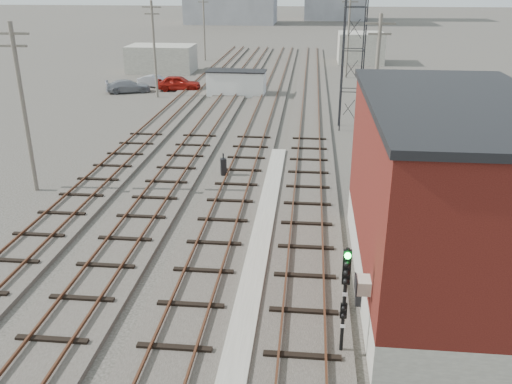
# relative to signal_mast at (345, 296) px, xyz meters

# --- Properties ---
(ground) EXTENTS (320.00, 320.00, 0.00)m
(ground) POSITION_rel_signal_mast_xyz_m (-3.70, 52.56, -2.17)
(ground) COLOR #282621
(ground) RESTS_ON ground
(track_right) EXTENTS (3.20, 90.00, 0.39)m
(track_right) POSITION_rel_signal_mast_xyz_m (-1.20, 31.56, -2.07)
(track_right) COLOR #332D28
(track_right) RESTS_ON ground
(track_mid_right) EXTENTS (3.20, 90.00, 0.39)m
(track_mid_right) POSITION_rel_signal_mast_xyz_m (-5.20, 31.56, -2.07)
(track_mid_right) COLOR #332D28
(track_mid_right) RESTS_ON ground
(track_mid_left) EXTENTS (3.20, 90.00, 0.39)m
(track_mid_left) POSITION_rel_signal_mast_xyz_m (-9.20, 31.56, -2.07)
(track_mid_left) COLOR #332D28
(track_mid_left) RESTS_ON ground
(track_left) EXTENTS (3.20, 90.00, 0.39)m
(track_left) POSITION_rel_signal_mast_xyz_m (-13.20, 31.56, -2.07)
(track_left) COLOR #332D28
(track_left) RESTS_ON ground
(platform_curb) EXTENTS (0.90, 28.00, 0.26)m
(platform_curb) POSITION_rel_signal_mast_xyz_m (-3.20, 6.56, -2.04)
(platform_curb) COLOR gray
(platform_curb) RESTS_ON ground
(brick_building) EXTENTS (6.54, 12.20, 7.22)m
(brick_building) POSITION_rel_signal_mast_xyz_m (3.80, 4.56, 1.46)
(brick_building) COLOR gray
(brick_building) RESTS_ON ground
(lattice_tower) EXTENTS (1.60, 1.60, 15.00)m
(lattice_tower) POSITION_rel_signal_mast_xyz_m (1.80, 27.56, 5.33)
(lattice_tower) COLOR black
(lattice_tower) RESTS_ON ground
(utility_pole_left_a) EXTENTS (1.80, 0.24, 9.00)m
(utility_pole_left_a) POSITION_rel_signal_mast_xyz_m (-16.20, 12.56, 2.63)
(utility_pole_left_a) COLOR #595147
(utility_pole_left_a) RESTS_ON ground
(utility_pole_left_b) EXTENTS (1.80, 0.24, 9.00)m
(utility_pole_left_b) POSITION_rel_signal_mast_xyz_m (-16.20, 37.56, 2.63)
(utility_pole_left_b) COLOR #595147
(utility_pole_left_b) RESTS_ON ground
(utility_pole_left_c) EXTENTS (1.80, 0.24, 9.00)m
(utility_pole_left_c) POSITION_rel_signal_mast_xyz_m (-16.20, 62.56, 2.63)
(utility_pole_left_c) COLOR #595147
(utility_pole_left_c) RESTS_ON ground
(utility_pole_right_a) EXTENTS (1.80, 0.24, 9.00)m
(utility_pole_right_a) POSITION_rel_signal_mast_xyz_m (2.80, 20.56, 2.63)
(utility_pole_right_a) COLOR #595147
(utility_pole_right_a) RESTS_ON ground
(utility_pole_right_b) EXTENTS (1.80, 0.24, 9.00)m
(utility_pole_right_b) POSITION_rel_signal_mast_xyz_m (2.80, 50.56, 2.63)
(utility_pole_right_b) COLOR #595147
(utility_pole_right_b) RESTS_ON ground
(shed_left) EXTENTS (8.00, 5.00, 3.20)m
(shed_left) POSITION_rel_signal_mast_xyz_m (-19.70, 52.56, -0.57)
(shed_left) COLOR gray
(shed_left) RESTS_ON ground
(shed_right) EXTENTS (6.00, 6.00, 4.00)m
(shed_right) POSITION_rel_signal_mast_xyz_m (5.30, 62.56, -0.17)
(shed_right) COLOR gray
(shed_right) RESTS_ON ground
(signal_mast) EXTENTS (0.40, 0.40, 3.76)m
(signal_mast) POSITION_rel_signal_mast_xyz_m (0.00, 0.00, 0.00)
(signal_mast) COLOR gray
(signal_mast) RESTS_ON ground
(switch_stand) EXTENTS (0.41, 0.41, 1.41)m
(switch_stand) POSITION_rel_signal_mast_xyz_m (-6.15, 15.53, -1.50)
(switch_stand) COLOR black
(switch_stand) RESTS_ON ground
(site_trailer) EXTENTS (5.90, 2.71, 2.46)m
(site_trailer) POSITION_rel_signal_mast_xyz_m (-8.58, 39.30, -0.93)
(site_trailer) COLOR silver
(site_trailer) RESTS_ON ground
(car_red) EXTENTS (4.65, 2.09, 1.55)m
(car_red) POSITION_rel_signal_mast_xyz_m (-14.89, 41.03, -1.40)
(car_red) COLOR maroon
(car_red) RESTS_ON ground
(car_silver) EXTENTS (4.01, 2.22, 1.25)m
(car_silver) POSITION_rel_signal_mast_xyz_m (-17.78, 42.59, -1.54)
(car_silver) COLOR #929399
(car_silver) RESTS_ON ground
(car_grey) EXTENTS (4.77, 3.33, 1.28)m
(car_grey) POSITION_rel_signal_mast_xyz_m (-19.79, 39.54, -1.53)
(car_grey) COLOR gray
(car_grey) RESTS_ON ground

